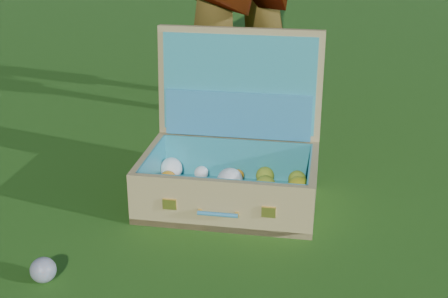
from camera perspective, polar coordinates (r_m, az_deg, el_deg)
ground at (r=1.78m, az=-1.09°, el=-7.15°), size 60.00×60.00×0.00m
stray_ball at (r=1.60m, az=-16.20°, el=-10.58°), size 0.06×0.06×0.06m
suitcase at (r=1.91m, az=0.74°, el=-0.46°), size 0.63×0.57×0.50m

